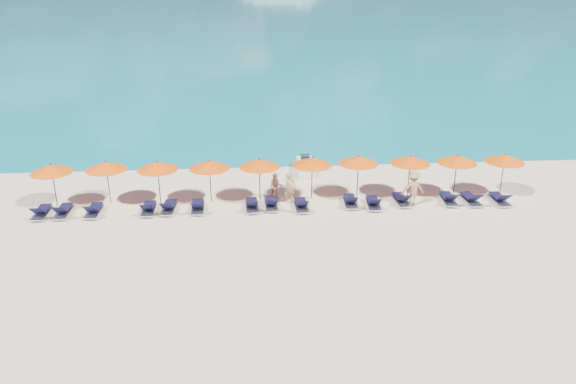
{
  "coord_description": "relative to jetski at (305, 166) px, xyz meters",
  "views": [
    {
      "loc": [
        -1.77,
        -21.95,
        11.37
      ],
      "look_at": [
        0.0,
        3.0,
        1.2
      ],
      "focal_mm": 35.0,
      "sensor_mm": 36.0,
      "label": 1
    }
  ],
  "objects": [
    {
      "name": "lounger_4",
      "position": [
        -7.32,
        -5.16,
        -0.13
      ],
      "size": [
        0.74,
        1.74,
        0.66
      ],
      "rotation": [
        0.0,
        0.0,
        -0.07
      ],
      "color": "silver",
      "rests_on": "ground"
    },
    {
      "name": "jetski",
      "position": [
        0.0,
        0.0,
        0.0
      ],
      "size": [
        1.03,
        2.53,
        0.89
      ],
      "rotation": [
        0.0,
        0.0,
        -0.04
      ],
      "color": "white",
      "rests_on": "ground"
    },
    {
      "name": "umbrella_0",
      "position": [
        -13.04,
        -4.1,
        1.65
      ],
      "size": [
        2.1,
        2.1,
        2.28
      ],
      "color": "black",
      "rests_on": "ground"
    },
    {
      "name": "umbrella_7",
      "position": [
        5.03,
        -4.03,
        1.65
      ],
      "size": [
        2.1,
        2.1,
        2.28
      ],
      "color": "black",
      "rests_on": "ground"
    },
    {
      "name": "lounger_14",
      "position": [
        9.47,
        -5.3,
        -0.13
      ],
      "size": [
        0.66,
        1.71,
        0.66
      ],
      "rotation": [
        0.0,
        0.0,
        0.02
      ],
      "color": "silver",
      "rests_on": "ground"
    },
    {
      "name": "umbrella_5",
      "position": [
        -0.06,
        -3.93,
        1.65
      ],
      "size": [
        2.1,
        2.1,
        2.28
      ],
      "color": "black",
      "rests_on": "ground"
    },
    {
      "name": "umbrella_9",
      "position": [
        10.01,
        -4.13,
        1.65
      ],
      "size": [
        2.1,
        2.1,
        2.28
      ],
      "color": "black",
      "rests_on": "ground"
    },
    {
      "name": "lounger_2",
      "position": [
        -10.92,
        -5.28,
        -0.13
      ],
      "size": [
        0.64,
        1.71,
        0.66
      ],
      "rotation": [
        0.0,
        0.0,
        -0.01
      ],
      "color": "silver",
      "rests_on": "ground"
    },
    {
      "name": "umbrella_4",
      "position": [
        -2.76,
        -4.0,
        1.65
      ],
      "size": [
        2.1,
        2.1,
        2.28
      ],
      "color": "black",
      "rests_on": "ground"
    },
    {
      "name": "umbrella_2",
      "position": [
        -7.87,
        -4.04,
        1.65
      ],
      "size": [
        2.1,
        2.1,
        2.28
      ],
      "color": "black",
      "rests_on": "ground"
    },
    {
      "name": "lounger_11",
      "position": [
        4.43,
        -5.01,
        -0.13
      ],
      "size": [
        0.74,
        1.74,
        0.66
      ],
      "rotation": [
        0.0,
        0.0,
        0.07
      ],
      "color": "silver",
      "rests_on": "ground"
    },
    {
      "name": "headland_small",
      "position": [
        -151.45,
        551.02,
        -35.37
      ],
      "size": [
        162.0,
        126.0,
        85.5
      ],
      "color": "black",
      "rests_on": "ground"
    },
    {
      "name": "lounger_8",
      "position": [
        -0.74,
        -5.35,
        -0.13
      ],
      "size": [
        0.66,
        1.72,
        0.66
      ],
      "rotation": [
        0.0,
        0.0,
        0.03
      ],
      "color": "silver",
      "rests_on": "ground"
    },
    {
      "name": "lounger_6",
      "position": [
        -3.19,
        -5.19,
        -0.13
      ],
      "size": [
        0.68,
        1.72,
        0.66
      ],
      "rotation": [
        0.0,
        0.0,
        0.03
      ],
      "color": "silver",
      "rests_on": "ground"
    },
    {
      "name": "umbrella_6",
      "position": [
        2.35,
        -3.85,
        1.65
      ],
      "size": [
        2.1,
        2.1,
        2.28
      ],
      "color": "black",
      "rests_on": "ground"
    },
    {
      "name": "lounger_9",
      "position": [
        1.8,
        -5.04,
        -0.13
      ],
      "size": [
        0.7,
        1.73,
        0.66
      ],
      "rotation": [
        0.0,
        0.0,
        -0.05
      ],
      "color": "silver",
      "rests_on": "ground"
    },
    {
      "name": "umbrella_8",
      "position": [
        7.49,
        -4.09,
        1.65
      ],
      "size": [
        2.1,
        2.1,
        2.28
      ],
      "color": "black",
      "rests_on": "ground"
    },
    {
      "name": "umbrella_1",
      "position": [
        -10.44,
        -3.86,
        1.65
      ],
      "size": [
        2.1,
        2.1,
        2.28
      ],
      "color": "black",
      "rests_on": "ground"
    },
    {
      "name": "umbrella_3",
      "position": [
        -5.28,
        -4.04,
        1.65
      ],
      "size": [
        2.1,
        2.1,
        2.28
      ],
      "color": "black",
      "rests_on": "ground"
    },
    {
      "name": "beachgoer_a",
      "position": [
        -1.26,
        -4.53,
        0.44
      ],
      "size": [
        0.68,
        0.55,
        1.62
      ],
      "primitive_type": "imported",
      "rotation": [
        0.0,
        0.0,
        0.31
      ],
      "color": "tan",
      "rests_on": "ground"
    },
    {
      "name": "lounger_5",
      "position": [
        -5.89,
        -5.19,
        -0.13
      ],
      "size": [
        0.69,
        1.72,
        0.66
      ],
      "rotation": [
        0.0,
        0.0,
        0.04
      ],
      "color": "silver",
      "rests_on": "ground"
    },
    {
      "name": "lounger_12",
      "position": [
        6.88,
        -5.07,
        -0.13
      ],
      "size": [
        0.73,
        1.74,
        0.66
      ],
      "rotation": [
        0.0,
        0.0,
        -0.07
      ],
      "color": "silver",
      "rests_on": "ground"
    },
    {
      "name": "lounger_10",
      "position": [
        2.91,
        -5.33,
        -0.13
      ],
      "size": [
        0.74,
        1.74,
        0.66
      ],
      "rotation": [
        0.0,
        0.0,
        -0.07
      ],
      "color": "silver",
      "rests_on": "ground"
    },
    {
      "name": "beachgoer_c",
      "position": [
        4.93,
        -5.19,
        0.53
      ],
      "size": [
        1.21,
        0.65,
        1.8
      ],
      "primitive_type": "imported",
      "rotation": [
        0.0,
        0.0,
        3.24
      ],
      "color": "tan",
      "rests_on": "ground"
    },
    {
      "name": "lounger_3",
      "position": [
        -8.29,
        -5.24,
        -0.13
      ],
      "size": [
        0.66,
        1.71,
        0.66
      ],
      "rotation": [
        0.0,
        0.0,
        0.02
      ],
      "color": "silver",
      "rests_on": "ground"
    },
    {
      "name": "ground",
      "position": [
        -1.45,
        -8.98,
        -0.37
      ],
      "size": [
        1400.0,
        1400.0,
        0.0
      ],
      "primitive_type": "plane",
      "color": "beige"
    },
    {
      "name": "lounger_0",
      "position": [
        -13.4,
        -5.31,
        -0.13
      ],
      "size": [
        0.64,
        1.71,
        0.66
      ],
      "rotation": [
        0.0,
        0.0,
        0.01
      ],
      "color": "silver",
      "rests_on": "ground"
    },
    {
      "name": "beachgoer_b",
      "position": [
        -1.93,
        -4.02,
        0.35
      ],
      "size": [
        0.71,
        0.43,
        1.43
      ],
      "primitive_type": "imported",
      "rotation": [
        0.0,
        0.0,
        -0.04
      ],
      "color": "tan",
      "rests_on": "ground"
    },
    {
      "name": "lounger_7",
      "position": [
        -2.22,
        -5.06,
        -0.13
      ],
      "size": [
        0.67,
        1.72,
        0.66
      ],
      "rotation": [
        0.0,
        0.0,
        0.03
      ],
      "color": "silver",
      "rests_on": "ground"
    },
    {
      "name": "lounger_13",
      "position": [
        8.0,
        -5.19,
        -0.13
      ],
      "size": [
        0.75,
        1.74,
        0.66
      ],
      "rotation": [
        0.0,
        0.0,
        0.08
      ],
      "color": "silver",
      "rests_on": "ground"
    },
    {
      "name": "lounger_1",
      "position": [
        -12.39,
        -5.27,
        -0.13
      ],
      "size": [
        0.63,
        1.7,
        0.66
      ],
      "rotation": [
        0.0,
        0.0,
        -0.01
      ],
      "color": "silver",
      "rests_on": "ground"
    }
  ]
}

